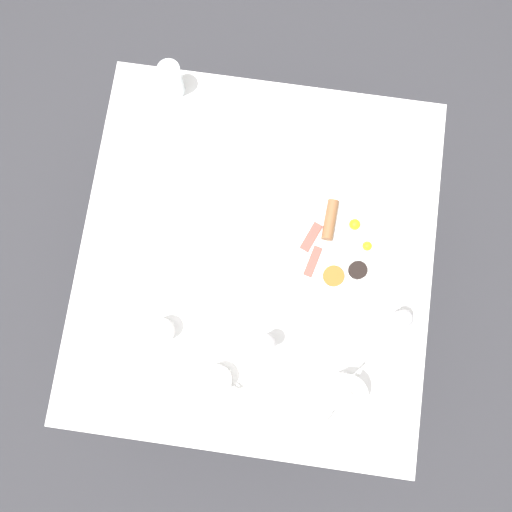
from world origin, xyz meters
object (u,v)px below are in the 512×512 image
teapot_near (345,394)px  napkin_folded (214,275)px  salt_grinder (401,319)px  knife_by_plate (219,138)px  teacup_with_saucer_left (218,379)px  spoon_for_tea (345,124)px  pepper_grinder (266,343)px  creamer_jug (161,330)px  water_glass_tall (172,80)px  breakfast_plate (338,247)px  fork_by_plate (129,265)px

teapot_near → napkin_folded: bearing=81.4°
salt_grinder → knife_by_plate: bearing=-39.1°
teacup_with_saucer_left → spoon_for_tea: size_ratio=1.26×
teapot_near → pepper_grinder: size_ratio=1.53×
napkin_folded → spoon_for_tea: bearing=-122.2°
teapot_near → creamer_jug: size_ratio=1.91×
teacup_with_saucer_left → salt_grinder: salt_grinder is taller
water_glass_tall → breakfast_plate: bearing=142.7°
creamer_jug → breakfast_plate: bearing=-146.5°
pepper_grinder → knife_by_plate: size_ratio=0.65×
breakfast_plate → napkin_folded: size_ratio=1.62×
fork_by_plate → teacup_with_saucer_left: bearing=137.5°
creamer_jug → fork_by_plate: (0.13, -0.17, -0.03)m
water_glass_tall → knife_by_plate: 0.21m
breakfast_plate → pepper_grinder: pepper_grinder is taller
teapot_near → knife_by_plate: (0.44, -0.67, -0.05)m
knife_by_plate → water_glass_tall: bearing=-40.6°
water_glass_tall → creamer_jug: 0.72m
creamer_jug → teacup_with_saucer_left: bearing=148.2°
pepper_grinder → knife_by_plate: (0.22, -0.57, -0.06)m
creamer_jug → spoon_for_tea: bearing=-122.7°
teapot_near → napkin_folded: teapot_near is taller
pepper_grinder → salt_grinder: bearing=-162.0°
teacup_with_saucer_left → napkin_folded: 0.29m
breakfast_plate → knife_by_plate: size_ratio=1.73×
water_glass_tall → pepper_grinder: same height
breakfast_plate → water_glass_tall: size_ratio=2.68×
teapot_near → water_glass_tall: size_ratio=1.53×
fork_by_plate → breakfast_plate: bearing=-167.2°
teacup_with_saucer_left → teapot_near: bearing=-177.9°
creamer_jug → napkin_folded: (-0.12, -0.17, -0.03)m
pepper_grinder → salt_grinder: size_ratio=1.00×
fork_by_plate → spoon_for_tea: same height
teacup_with_saucer_left → salt_grinder: 0.52m
breakfast_plate → pepper_grinder: bearing=60.5°
water_glass_tall → napkin_folded: bearing=110.7°
breakfast_plate → salt_grinder: size_ratio=2.67×
knife_by_plate → spoon_for_tea: size_ratio=1.56×
knife_by_plate → breakfast_plate: bearing=144.1°
teapot_near → water_glass_tall: teapot_near is taller
napkin_folded → spoon_for_tea: (-0.32, -0.50, -0.00)m
teacup_with_saucer_left → pepper_grinder: bearing=-135.0°
teacup_with_saucer_left → fork_by_plate: bearing=-42.5°
pepper_grinder → teapot_near: bearing=155.3°
water_glass_tall → pepper_grinder: 0.80m
pepper_grinder → creamer_jug: bearing=1.4°
teapot_near → spoon_for_tea: bearing=31.4°
pepper_grinder → fork_by_plate: bearing=-21.2°
creamer_jug → fork_by_plate: size_ratio=0.64×
napkin_folded → fork_by_plate: size_ratio=1.32×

